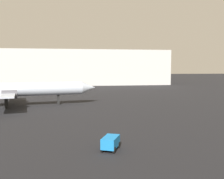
# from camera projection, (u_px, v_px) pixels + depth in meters

# --- Properties ---
(airplane_on_taxiway) EXTENTS (33.98, 23.58, 9.19)m
(airplane_on_taxiway) POSITION_uv_depth(u_px,v_px,m) (12.00, 90.00, 52.79)
(airplane_on_taxiway) COLOR #B2BCCC
(airplane_on_taxiway) RESTS_ON ground_plane
(baggage_cart) EXTENTS (2.18, 2.72, 1.30)m
(baggage_cart) POSITION_uv_depth(u_px,v_px,m) (111.00, 142.00, 25.37)
(baggage_cart) COLOR #1972BF
(baggage_cart) RESTS_ON ground_plane
(terminal_building) EXTENTS (83.23, 19.13, 15.71)m
(terminal_building) POSITION_uv_depth(u_px,v_px,m) (77.00, 68.00, 121.35)
(terminal_building) COLOR #B7B7B2
(terminal_building) RESTS_ON ground_plane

